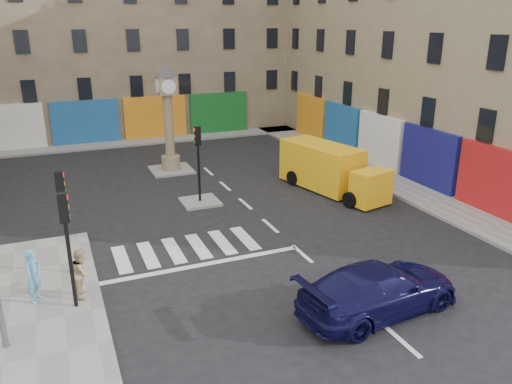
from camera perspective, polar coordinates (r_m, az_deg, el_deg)
ground at (r=18.66m, az=6.74°, el=-8.29°), size 120.00×120.00×0.00m
sidewalk_right at (r=30.90m, az=11.87°, el=2.74°), size 2.60×30.00×0.15m
sidewalk_far at (r=37.77m, az=-15.53°, el=5.40°), size 32.00×2.40×0.15m
island_near at (r=24.73m, az=-6.41°, el=-1.11°), size 1.80×1.80×0.12m
island_far at (r=30.26m, az=-9.65°, el=2.51°), size 2.40×2.40×0.12m
building_right at (r=33.74m, az=22.12°, el=16.82°), size 10.00×30.00×16.00m
building_far at (r=42.58m, az=-17.70°, el=18.15°), size 32.00×10.00×17.00m
traffic_light_left_near at (r=15.71m, az=-20.84°, el=-4.36°), size 0.28×0.22×3.70m
traffic_light_left_far at (r=17.95m, az=-21.22°, el=-1.50°), size 0.28×0.22×3.70m
traffic_light_island at (r=23.98m, az=-6.63°, el=4.58°), size 0.28×0.22×3.70m
clock_pillar at (r=29.47m, az=-10.02°, el=9.02°), size 1.20×1.20×6.10m
navy_sedan at (r=15.92m, az=13.90°, el=-10.70°), size 5.57×2.78×1.56m
yellow_van at (r=26.36m, az=8.42°, el=2.61°), size 3.32×6.73×2.35m
pedestrian_blue at (r=17.13m, az=-24.09°, el=-8.69°), size 0.69×0.77×1.77m
pedestrian_tan at (r=16.93m, az=-19.26°, el=-8.69°), size 0.76×0.89×1.61m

